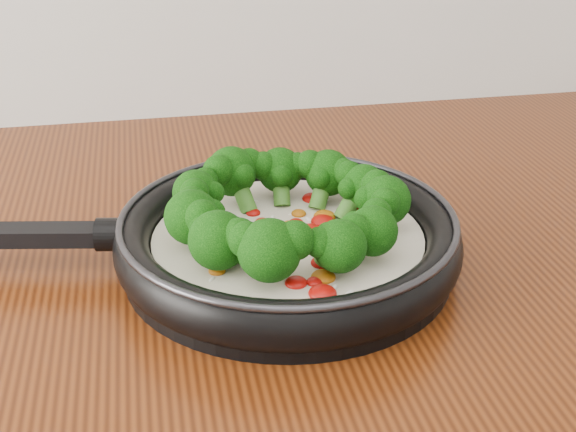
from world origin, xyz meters
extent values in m
cylinder|color=black|center=(0.09, 1.06, 0.91)|extent=(0.34, 0.34, 0.01)
torus|color=black|center=(0.09, 1.06, 0.93)|extent=(0.36, 0.36, 0.03)
torus|color=#2D2D33|center=(0.09, 1.06, 0.95)|extent=(0.35, 0.35, 0.01)
cube|color=black|center=(-0.14, 1.10, 0.93)|extent=(0.18, 0.06, 0.01)
cylinder|color=black|center=(-0.06, 1.09, 0.93)|extent=(0.03, 0.03, 0.03)
cylinder|color=silver|center=(0.09, 1.06, 0.92)|extent=(0.28, 0.28, 0.02)
ellipsoid|color=#AE0C08|center=(0.15, 1.04, 0.93)|extent=(0.03, 0.03, 0.01)
ellipsoid|color=#AE0C08|center=(0.06, 1.11, 0.93)|extent=(0.02, 0.02, 0.01)
ellipsoid|color=#B05B0B|center=(0.09, 1.05, 0.93)|extent=(0.03, 0.03, 0.01)
ellipsoid|color=#AE0C08|center=(0.12, 1.08, 0.93)|extent=(0.03, 0.03, 0.01)
ellipsoid|color=#AE0C08|center=(0.10, 1.08, 0.93)|extent=(0.02, 0.02, 0.01)
ellipsoid|color=#B05B0B|center=(0.02, 1.01, 0.93)|extent=(0.02, 0.02, 0.01)
ellipsoid|color=#AE0C08|center=(0.07, 1.05, 0.93)|extent=(0.02, 0.02, 0.01)
ellipsoid|color=#AE0C08|center=(0.09, 0.96, 0.93)|extent=(0.03, 0.03, 0.01)
ellipsoid|color=#B05B0B|center=(0.10, 0.98, 0.93)|extent=(0.02, 0.02, 0.01)
ellipsoid|color=#AE0C08|center=(0.05, 1.03, 0.93)|extent=(0.02, 0.02, 0.01)
ellipsoid|color=#AE0C08|center=(0.07, 1.06, 0.93)|extent=(0.02, 0.02, 0.01)
ellipsoid|color=#B05B0B|center=(0.09, 1.07, 0.93)|extent=(0.02, 0.02, 0.01)
ellipsoid|color=#AE0C08|center=(0.08, 0.98, 0.93)|extent=(0.03, 0.03, 0.01)
ellipsoid|color=#AE0C08|center=(0.12, 1.13, 0.93)|extent=(0.03, 0.03, 0.01)
ellipsoid|color=#B05B0B|center=(0.17, 1.09, 0.93)|extent=(0.02, 0.02, 0.01)
ellipsoid|color=#AE0C08|center=(0.11, 1.06, 0.93)|extent=(0.02, 0.02, 0.01)
ellipsoid|color=#AE0C08|center=(0.17, 1.09, 0.93)|extent=(0.03, 0.03, 0.01)
ellipsoid|color=#B05B0B|center=(0.10, 1.10, 0.93)|extent=(0.02, 0.02, 0.01)
ellipsoid|color=#AE0C08|center=(0.09, 0.98, 0.93)|extent=(0.02, 0.02, 0.01)
ellipsoid|color=#AE0C08|center=(0.07, 1.09, 0.93)|extent=(0.02, 0.02, 0.01)
ellipsoid|color=#B05B0B|center=(0.13, 1.09, 0.93)|extent=(0.02, 0.02, 0.01)
ellipsoid|color=#AE0C08|center=(0.10, 1.00, 0.93)|extent=(0.02, 0.02, 0.01)
ellipsoid|color=#AE0C08|center=(0.06, 1.06, 0.93)|extent=(0.02, 0.02, 0.01)
ellipsoid|color=white|center=(0.04, 1.10, 0.93)|extent=(0.01, 0.00, 0.00)
ellipsoid|color=white|center=(0.10, 1.10, 0.93)|extent=(0.01, 0.01, 0.00)
ellipsoid|color=white|center=(0.12, 0.95, 0.93)|extent=(0.01, 0.01, 0.00)
ellipsoid|color=white|center=(0.11, 1.09, 0.93)|extent=(0.01, 0.01, 0.00)
ellipsoid|color=white|center=(0.09, 1.06, 0.93)|extent=(0.01, 0.01, 0.00)
ellipsoid|color=white|center=(0.12, 1.03, 0.93)|extent=(0.01, 0.01, 0.00)
ellipsoid|color=white|center=(0.10, 0.98, 0.93)|extent=(0.01, 0.01, 0.00)
ellipsoid|color=white|center=(0.14, 1.03, 0.93)|extent=(0.01, 0.01, 0.00)
ellipsoid|color=white|center=(0.07, 1.13, 0.93)|extent=(0.01, 0.01, 0.00)
ellipsoid|color=white|center=(0.01, 1.07, 0.93)|extent=(0.01, 0.01, 0.00)
ellipsoid|color=white|center=(0.14, 1.03, 0.93)|extent=(0.01, 0.01, 0.00)
ellipsoid|color=white|center=(0.11, 0.96, 0.93)|extent=(0.01, 0.01, 0.00)
ellipsoid|color=white|center=(0.12, 1.07, 0.93)|extent=(0.01, 0.01, 0.00)
ellipsoid|color=white|center=(0.00, 1.05, 0.93)|extent=(0.01, 0.01, 0.00)
ellipsoid|color=white|center=(0.19, 1.09, 0.93)|extent=(0.01, 0.01, 0.00)
ellipsoid|color=white|center=(0.08, 1.09, 0.93)|extent=(0.01, 0.01, 0.00)
ellipsoid|color=white|center=(0.01, 1.00, 0.93)|extent=(0.01, 0.01, 0.00)
ellipsoid|color=white|center=(0.02, 1.07, 0.93)|extent=(0.01, 0.01, 0.00)
ellipsoid|color=white|center=(0.14, 1.12, 0.93)|extent=(0.01, 0.01, 0.00)
ellipsoid|color=white|center=(0.04, 1.06, 0.93)|extent=(0.01, 0.01, 0.00)
ellipsoid|color=white|center=(0.10, 1.08, 0.93)|extent=(0.00, 0.01, 0.00)
cylinder|color=#4C8A2D|center=(0.15, 1.05, 0.95)|extent=(0.03, 0.02, 0.04)
sphere|color=black|center=(0.17, 1.05, 0.96)|extent=(0.05, 0.05, 0.04)
sphere|color=black|center=(0.17, 1.07, 0.97)|extent=(0.03, 0.03, 0.03)
sphere|color=black|center=(0.17, 1.03, 0.97)|extent=(0.03, 0.03, 0.03)
sphere|color=black|center=(0.16, 1.05, 0.96)|extent=(0.03, 0.03, 0.02)
cylinder|color=#4C8A2D|center=(0.15, 1.08, 0.94)|extent=(0.03, 0.03, 0.03)
sphere|color=black|center=(0.16, 1.09, 0.96)|extent=(0.05, 0.05, 0.04)
sphere|color=black|center=(0.15, 1.10, 0.97)|extent=(0.03, 0.03, 0.03)
sphere|color=black|center=(0.17, 1.07, 0.96)|extent=(0.03, 0.03, 0.02)
sphere|color=black|center=(0.15, 1.08, 0.96)|extent=(0.02, 0.02, 0.02)
cylinder|color=#4C8A2D|center=(0.13, 1.11, 0.94)|extent=(0.03, 0.03, 0.03)
sphere|color=black|center=(0.14, 1.12, 0.96)|extent=(0.05, 0.05, 0.04)
sphere|color=black|center=(0.12, 1.13, 0.97)|extent=(0.03, 0.03, 0.03)
sphere|color=black|center=(0.15, 1.11, 0.97)|extent=(0.03, 0.03, 0.03)
sphere|color=black|center=(0.13, 1.11, 0.96)|extent=(0.03, 0.03, 0.02)
cylinder|color=#4C8A2D|center=(0.09, 1.13, 0.94)|extent=(0.02, 0.03, 0.03)
sphere|color=black|center=(0.10, 1.14, 0.96)|extent=(0.05, 0.05, 0.04)
sphere|color=black|center=(0.08, 1.14, 0.97)|extent=(0.03, 0.03, 0.03)
sphere|color=black|center=(0.11, 1.14, 0.96)|extent=(0.03, 0.03, 0.03)
sphere|color=black|center=(0.09, 1.12, 0.96)|extent=(0.03, 0.03, 0.02)
cylinder|color=#4C8A2D|center=(0.06, 1.12, 0.95)|extent=(0.03, 0.04, 0.04)
sphere|color=black|center=(0.05, 1.14, 0.96)|extent=(0.06, 0.06, 0.05)
sphere|color=black|center=(0.03, 1.12, 0.97)|extent=(0.03, 0.03, 0.03)
sphere|color=black|center=(0.07, 1.14, 0.97)|extent=(0.03, 0.03, 0.03)
sphere|color=black|center=(0.06, 1.12, 0.97)|extent=(0.03, 0.03, 0.02)
cylinder|color=#4C8A2D|center=(0.03, 1.09, 0.95)|extent=(0.04, 0.03, 0.04)
sphere|color=black|center=(0.01, 1.10, 0.96)|extent=(0.05, 0.05, 0.04)
sphere|color=black|center=(0.01, 1.08, 0.97)|extent=(0.03, 0.03, 0.03)
sphere|color=black|center=(0.02, 1.11, 0.97)|extent=(0.03, 0.03, 0.02)
sphere|color=black|center=(0.03, 1.09, 0.96)|extent=(0.02, 0.02, 0.02)
cylinder|color=#4C8A2D|center=(0.02, 1.05, 0.94)|extent=(0.03, 0.02, 0.03)
sphere|color=black|center=(0.00, 1.05, 0.96)|extent=(0.05, 0.05, 0.05)
sphere|color=black|center=(0.01, 1.03, 0.97)|extent=(0.03, 0.03, 0.03)
sphere|color=black|center=(0.01, 1.07, 0.97)|extent=(0.03, 0.03, 0.03)
sphere|color=black|center=(0.02, 1.05, 0.96)|extent=(0.03, 0.03, 0.02)
cylinder|color=#4C8A2D|center=(0.03, 1.02, 0.94)|extent=(0.03, 0.03, 0.03)
sphere|color=black|center=(0.02, 1.01, 0.96)|extent=(0.06, 0.06, 0.05)
sphere|color=black|center=(0.04, 1.00, 0.97)|extent=(0.04, 0.04, 0.03)
sphere|color=black|center=(0.01, 1.03, 0.96)|extent=(0.03, 0.03, 0.03)
sphere|color=black|center=(0.03, 1.02, 0.96)|extent=(0.03, 0.03, 0.02)
cylinder|color=#4C8A2D|center=(0.06, 1.00, 0.95)|extent=(0.03, 0.04, 0.04)
sphere|color=black|center=(0.06, 0.98, 0.96)|extent=(0.06, 0.06, 0.05)
sphere|color=black|center=(0.08, 0.98, 0.97)|extent=(0.04, 0.04, 0.03)
sphere|color=black|center=(0.04, 0.99, 0.97)|extent=(0.03, 0.03, 0.03)
sphere|color=black|center=(0.06, 1.00, 0.96)|extent=(0.03, 0.03, 0.03)
cylinder|color=#4C8A2D|center=(0.11, 1.00, 0.94)|extent=(0.02, 0.03, 0.03)
sphere|color=black|center=(0.11, 0.98, 0.96)|extent=(0.05, 0.05, 0.04)
sphere|color=black|center=(0.13, 0.99, 0.97)|extent=(0.03, 0.03, 0.03)
sphere|color=black|center=(0.10, 0.98, 0.97)|extent=(0.03, 0.03, 0.03)
sphere|color=black|center=(0.11, 1.00, 0.96)|extent=(0.03, 0.03, 0.02)
cylinder|color=#4C8A2D|center=(0.13, 1.01, 0.94)|extent=(0.03, 0.03, 0.03)
sphere|color=black|center=(0.15, 1.00, 0.96)|extent=(0.05, 0.05, 0.04)
sphere|color=black|center=(0.15, 1.01, 0.97)|extent=(0.03, 0.03, 0.03)
sphere|color=black|center=(0.13, 0.99, 0.97)|extent=(0.03, 0.03, 0.02)
sphere|color=black|center=(0.13, 1.01, 0.96)|extent=(0.02, 0.02, 0.02)
camera|label=1|loc=(-0.03, 0.47, 1.25)|focal=47.73mm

